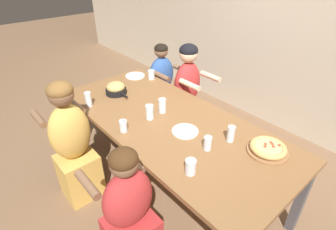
# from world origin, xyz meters

# --- Properties ---
(ground_plane) EXTENTS (18.00, 18.00, 0.00)m
(ground_plane) POSITION_xyz_m (0.00, 0.00, 0.00)
(ground_plane) COLOR brown
(ground_plane) RESTS_ON ground
(restaurant_back_panel) EXTENTS (10.00, 0.06, 3.20)m
(restaurant_back_panel) POSITION_xyz_m (0.00, 1.87, 1.60)
(restaurant_back_panel) COLOR beige
(restaurant_back_panel) RESTS_ON ground
(dining_table) EXTENTS (2.36, 1.04, 0.79)m
(dining_table) POSITION_xyz_m (0.00, 0.00, 0.72)
(dining_table) COLOR brown
(dining_table) RESTS_ON ground
(pizza_board_main) EXTENTS (0.31, 0.31, 0.07)m
(pizza_board_main) POSITION_xyz_m (0.84, 0.27, 0.82)
(pizza_board_main) COLOR #996B42
(pizza_board_main) RESTS_ON dining_table
(skillet_bowl) EXTENTS (0.32, 0.22, 0.13)m
(skillet_bowl) POSITION_xyz_m (-0.75, -0.08, 0.85)
(skillet_bowl) COLOR black
(skillet_bowl) RESTS_ON dining_table
(empty_plate_a) EXTENTS (0.23, 0.23, 0.02)m
(empty_plate_a) POSITION_xyz_m (-1.00, 0.33, 0.80)
(empty_plate_a) COLOR white
(empty_plate_a) RESTS_ON dining_table
(empty_plate_b) EXTENTS (0.23, 0.23, 0.02)m
(empty_plate_b) POSITION_xyz_m (0.24, -0.01, 0.80)
(empty_plate_b) COLOR white
(empty_plate_b) RESTS_ON dining_table
(cocktail_glass_blue) EXTENTS (0.07, 0.07, 0.13)m
(cocktail_glass_blue) POSITION_xyz_m (-0.11, -0.40, 0.84)
(cocktail_glass_blue) COLOR silver
(cocktail_glass_blue) RESTS_ON dining_table
(drinking_glass_a) EXTENTS (0.07, 0.07, 0.14)m
(drinking_glass_a) POSITION_xyz_m (-0.14, 0.05, 0.85)
(drinking_glass_a) COLOR silver
(drinking_glass_a) RESTS_ON dining_table
(drinking_glass_b) EXTENTS (0.08, 0.08, 0.11)m
(drinking_glass_b) POSITION_xyz_m (-0.81, 0.44, 0.84)
(drinking_glass_b) COLOR silver
(drinking_glass_b) RESTS_ON dining_table
(drinking_glass_c) EXTENTS (0.07, 0.07, 0.14)m
(drinking_glass_c) POSITION_xyz_m (-0.12, -0.11, 0.85)
(drinking_glass_c) COLOR silver
(drinking_glass_c) RESTS_ON dining_table
(drinking_glass_d) EXTENTS (0.06, 0.06, 0.11)m
(drinking_glass_d) POSITION_xyz_m (0.51, -0.04, 0.84)
(drinking_glass_d) COLOR silver
(drinking_glass_d) RESTS_ON dining_table
(drinking_glass_e) EXTENTS (0.06, 0.06, 0.15)m
(drinking_glass_e) POSITION_xyz_m (-0.70, -0.42, 0.86)
(drinking_glass_e) COLOR silver
(drinking_glass_e) RESTS_ON dining_table
(drinking_glass_f) EXTENTS (0.08, 0.08, 0.11)m
(drinking_glass_f) POSITION_xyz_m (0.61, -0.32, 0.84)
(drinking_glass_f) COLOR silver
(drinking_glass_f) RESTS_ON dining_table
(drinking_glass_g) EXTENTS (0.06, 0.06, 0.14)m
(drinking_glass_g) POSITION_xyz_m (0.56, 0.17, 0.85)
(drinking_glass_g) COLOR silver
(drinking_glass_g) RESTS_ON dining_table
(diner_far_left) EXTENTS (0.51, 0.40, 1.11)m
(diner_far_left) POSITION_xyz_m (-0.98, 0.74, 0.50)
(diner_far_left) COLOR #2D5193
(diner_far_left) RESTS_ON ground
(diner_near_midleft) EXTENTS (0.51, 0.40, 1.23)m
(diner_near_midleft) POSITION_xyz_m (-0.46, -0.74, 0.57)
(diner_near_midleft) COLOR gold
(diner_near_midleft) RESTS_ON ground
(diner_near_midright) EXTENTS (0.51, 0.40, 1.11)m
(diner_near_midright) POSITION_xyz_m (0.45, -0.74, 0.50)
(diner_near_midright) COLOR #B22D2D
(diner_near_midright) RESTS_ON ground
(diner_far_midleft) EXTENTS (0.51, 0.40, 1.22)m
(diner_far_midleft) POSITION_xyz_m (-0.50, 0.74, 0.57)
(diner_far_midleft) COLOR #B22D2D
(diner_far_midleft) RESTS_ON ground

